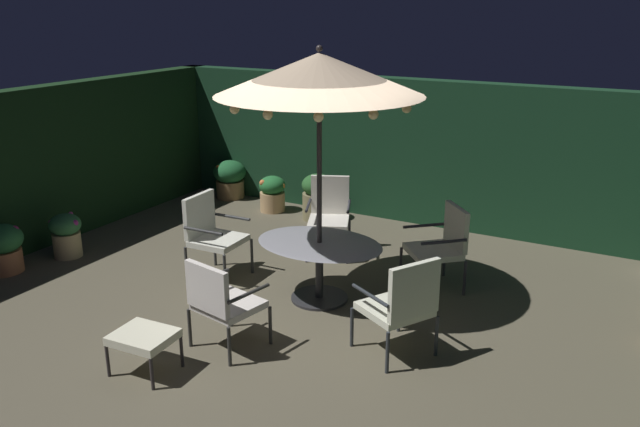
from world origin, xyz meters
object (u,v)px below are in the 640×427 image
Objects in this scene: ottoman_footrest at (144,338)px; potted_plant_right_near at (318,196)px; patio_dining_table at (319,256)px; patio_umbrella at (319,75)px; patio_chair_northeast at (442,242)px; potted_plant_back_right at (272,193)px; potted_plant_left_near at (230,178)px; potted_plant_back_left at (66,234)px; potted_plant_front_corner at (2,247)px; patio_chair_south at (221,300)px; patio_chair_north at (402,302)px; patio_chair_east at (329,211)px; patio_chair_southeast at (211,231)px.

potted_plant_right_near is at bearing 99.27° from ottoman_footrest.
patio_dining_table is 0.52× the size of patio_umbrella.
patio_chair_northeast reaches higher than potted_plant_back_right.
potted_plant_left_near is 1.10× the size of potted_plant_back_left.
potted_plant_back_left is 0.80m from potted_plant_front_corner.
patio_chair_south is (-0.29, -1.45, -2.02)m from patio_umbrella.
patio_dining_table is 2.04× the size of potted_plant_right_near.
potted_plant_front_corner is at bearing -162.59° from patio_dining_table.
patio_chair_northeast is 2.97m from potted_plant_right_near.
patio_dining_table is 3.42m from potted_plant_back_right.
patio_chair_north reaches higher than patio_chair_south.
potted_plant_back_right is at bearing 144.76° from patio_chair_east.
patio_chair_south is 5.27m from potted_plant_left_near.
patio_chair_northeast is at bearing 42.06° from patio_dining_table.
potted_plant_front_corner is 4.10m from potted_plant_back_right.
patio_umbrella reaches higher than potted_plant_front_corner.
patio_chair_south is 1.50× the size of potted_plant_front_corner.
patio_umbrella is 4.63m from potted_plant_front_corner.
patio_chair_north is at bearing 24.29° from patio_chair_south.
potted_plant_front_corner is at bearing 164.13° from ottoman_footrest.
patio_umbrella reaches higher than ottoman_footrest.
patio_chair_northeast reaches higher than ottoman_footrest.
potted_plant_right_near is 1.10× the size of potted_plant_left_near.
potted_plant_back_right is at bearing 116.41° from patio_chair_south.
ottoman_footrest is at bearing -107.35° from patio_dining_table.
potted_plant_left_near is at bearing 139.59° from patio_dining_table.
potted_plant_back_right is (1.61, 3.77, -0.03)m from potted_plant_front_corner.
patio_chair_northeast is 3.73m from potted_plant_back_right.
patio_chair_north is 5.21m from potted_plant_front_corner.
patio_dining_table is at bearing -60.66° from potted_plant_right_near.
potted_plant_back_left is (-2.11, -0.41, -0.28)m from patio_chair_southeast.
patio_chair_north is 1.74m from patio_chair_northeast.
patio_dining_table is 1.49m from patio_chair_north.
patio_chair_north is 0.98× the size of patio_chair_southeast.
potted_plant_back_right is (-1.99, 4.00, -0.23)m from patio_chair_south.
patio_chair_east is 3.12m from potted_plant_left_near.
patio_umbrella is 2.48m from patio_chair_northeast.
patio_chair_northeast is at bearing 42.06° from patio_umbrella.
patio_chair_southeast is 2.73m from potted_plant_back_right.
patio_chair_northeast is 1.59× the size of potted_plant_front_corner.
patio_chair_southeast is at bearing 166.24° from patio_chair_north.
patio_dining_table is 1.42× the size of patio_chair_southeast.
patio_dining_table is at bearing 2.09° from patio_chair_southeast.
patio_chair_north is 1.03× the size of patio_chair_northeast.
patio_chair_north is 1.74m from patio_chair_south.
patio_chair_northeast is at bearing -22.55° from potted_plant_left_near.
patio_chair_north is at bearing -37.67° from potted_plant_left_near.
patio_chair_north is at bearing -42.61° from potted_plant_back_right.
patio_chair_south is 0.80m from ottoman_footrest.
potted_plant_left_near reaches higher than potted_plant_back_right.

